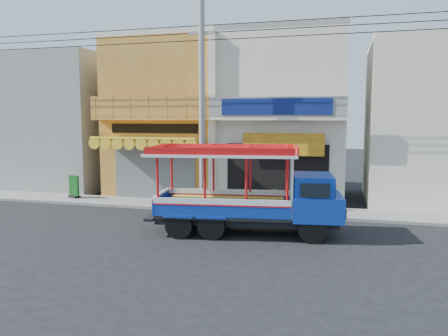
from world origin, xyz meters
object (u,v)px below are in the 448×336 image
potted_plant_a (268,197)px  potted_plant_c (300,199)px  songthaew_truck (260,192)px  potted_plant_b (322,200)px  utility_pole (205,95)px  green_sign (74,188)px

potted_plant_a → potted_plant_c: (1.42, -0.36, 0.07)m
songthaew_truck → potted_plant_b: bearing=63.7°
songthaew_truck → potted_plant_c: bearing=74.9°
potted_plant_b → potted_plant_c: 0.95m
utility_pole → potted_plant_a: size_ratio=33.15×
potted_plant_a → potted_plant_c: size_ratio=0.86×
utility_pole → green_sign: (-7.12, 0.81, -4.45)m
potted_plant_b → potted_plant_c: potted_plant_c is taller
potted_plant_b → potted_plant_c: size_ratio=0.96×
songthaew_truck → potted_plant_c: songthaew_truck is taller
utility_pole → green_sign: size_ratio=25.40×
green_sign → potted_plant_c: 11.11m
songthaew_truck → green_sign: size_ratio=6.25×
songthaew_truck → green_sign: songthaew_truck is taller
potted_plant_a → green_sign: bearing=130.0°
utility_pole → potted_plant_b: bearing=10.1°
songthaew_truck → potted_plant_b: 4.57m
utility_pole → potted_plant_c: (3.99, 0.73, -4.42)m
green_sign → potted_plant_a: (9.69, 0.28, -0.04)m
songthaew_truck → potted_plant_a: bearing=95.1°
utility_pole → potted_plant_c: utility_pole is taller
songthaew_truck → green_sign: (-10.07, 3.95, -0.92)m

